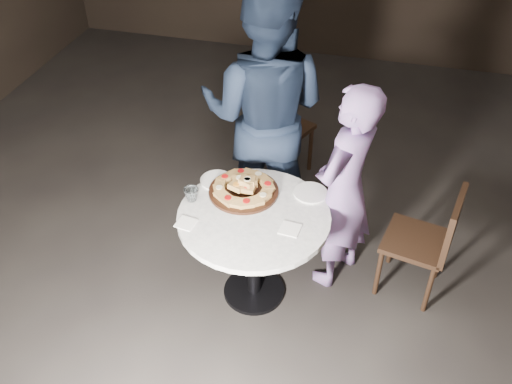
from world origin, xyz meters
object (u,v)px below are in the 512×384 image
at_px(water_glass, 191,195).
at_px(diner_navy, 264,113).
at_px(chair_right, 431,238).
at_px(focaccia_pile, 244,186).
at_px(diner_teal, 344,190).
at_px(chair_far, 276,126).
at_px(serving_board, 244,191).
at_px(table, 254,230).

bearing_deg(water_glass, diner_navy, 68.49).
bearing_deg(water_glass, chair_right, 10.43).
height_order(focaccia_pile, chair_right, chair_right).
height_order(water_glass, chair_right, chair_right).
height_order(chair_right, diner_teal, diner_teal).
bearing_deg(diner_teal, chair_far, -122.27).
bearing_deg(serving_board, diner_teal, 12.52).
xyz_separation_m(serving_board, chair_right, (1.15, 0.11, -0.22)).
distance_m(table, water_glass, 0.43).
distance_m(water_glass, diner_teal, 0.92).
xyz_separation_m(table, focaccia_pile, (-0.11, 0.18, 0.17)).
height_order(serving_board, water_glass, water_glass).
distance_m(table, diner_teal, 0.60).
distance_m(focaccia_pile, diner_navy, 0.58).
relative_size(water_glass, diner_teal, 0.06).
bearing_deg(serving_board, table, -58.50).
distance_m(table, chair_far, 1.27).
height_order(table, chair_right, chair_right).
relative_size(chair_far, diner_navy, 0.46).
distance_m(serving_board, diner_navy, 0.59).
height_order(diner_navy, diner_teal, diner_navy).
distance_m(focaccia_pile, chair_far, 1.10).
xyz_separation_m(serving_board, water_glass, (-0.28, -0.15, 0.03)).
bearing_deg(table, focaccia_pile, 120.52).
height_order(table, focaccia_pile, focaccia_pile).
bearing_deg(serving_board, water_glass, -152.24).
bearing_deg(focaccia_pile, diner_navy, 91.13).
bearing_deg(chair_far, serving_board, 116.60).
bearing_deg(table, water_glass, 174.78).
distance_m(table, chair_right, 1.08).
xyz_separation_m(serving_board, diner_navy, (-0.01, 0.55, 0.23)).
height_order(focaccia_pile, diner_teal, diner_teal).
distance_m(focaccia_pile, water_glass, 0.32).
height_order(water_glass, diner_teal, diner_teal).
xyz_separation_m(table, water_glass, (-0.39, 0.04, 0.17)).
bearing_deg(water_glass, diner_teal, 17.73).
relative_size(serving_board, chair_right, 0.54).
relative_size(table, chair_right, 1.16).
xyz_separation_m(serving_board, diner_teal, (0.59, 0.13, 0.02)).
bearing_deg(diner_teal, focaccia_pile, -53.71).
relative_size(table, serving_board, 2.16).
xyz_separation_m(serving_board, chair_far, (-0.04, 1.08, -0.20)).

